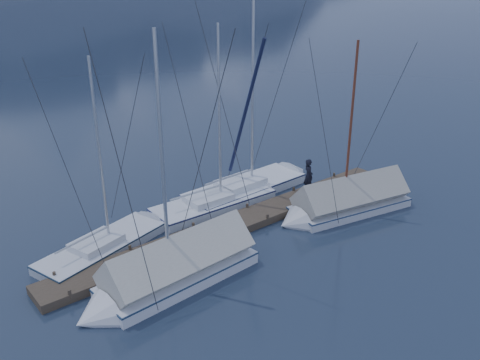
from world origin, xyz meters
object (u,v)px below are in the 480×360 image
sailboat_covered_near (342,204)px  sailboat_covered_far (166,275)px  sailboat_open_left (118,240)px  sailboat_open_mid (229,200)px  sailboat_open_right (259,184)px  person (308,176)px

sailboat_covered_near → sailboat_covered_far: (-9.42, 0.03, 0.05)m
sailboat_covered_far → sailboat_open_left: bearing=88.9°
sailboat_open_mid → sailboat_open_right: size_ratio=0.91×
sailboat_open_left → person: (9.27, -1.88, 1.06)m
sailboat_covered_near → sailboat_open_right: bearing=102.4°
sailboat_open_right → sailboat_covered_far: sailboat_open_right is taller
sailboat_covered_near → person: size_ratio=5.02×
sailboat_open_left → sailboat_covered_near: bearing=-23.0°
sailboat_open_left → sailboat_covered_far: bearing=-91.1°
sailboat_covered_near → sailboat_covered_far: sailboat_covered_far is taller
sailboat_covered_near → sailboat_open_mid: bearing=128.9°
sailboat_open_right → person: sailboat_open_right is taller
sailboat_open_right → sailboat_covered_far: (-8.40, -4.58, 0.30)m
sailboat_covered_near → sailboat_covered_far: bearing=179.8°
sailboat_covered_far → person: sailboat_covered_far is taller
sailboat_open_left → sailboat_open_mid: (5.98, 0.19, 0.01)m
sailboat_open_mid → person: bearing=-32.2°
sailboat_open_left → person: bearing=-11.5°
sailboat_open_mid → sailboat_covered_near: bearing=-51.1°
sailboat_open_left → sailboat_covered_near: size_ratio=0.97×
sailboat_open_mid → sailboat_covered_far: size_ratio=0.94×
sailboat_open_left → sailboat_covered_near: sailboat_covered_near is taller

